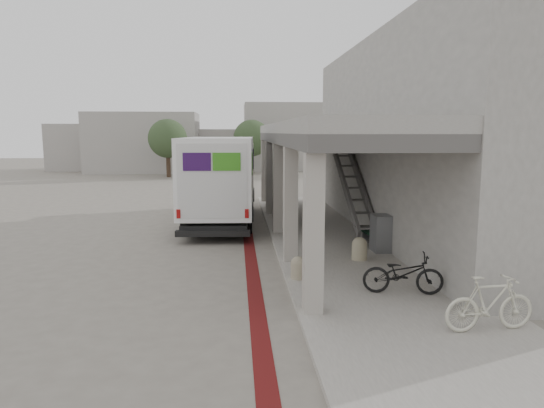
{
  "coord_description": "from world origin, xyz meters",
  "views": [
    {
      "loc": [
        0.59,
        -12.78,
        3.71
      ],
      "look_at": [
        1.65,
        1.39,
        1.6
      ],
      "focal_mm": 32.0,
      "sensor_mm": 36.0,
      "label": 1
    }
  ],
  "objects": [
    {
      "name": "bicycle_black",
      "position": [
        4.29,
        -2.56,
        0.58
      ],
      "size": [
        1.85,
        0.94,
        0.93
      ],
      "primitive_type": "imported",
      "rotation": [
        0.0,
        0.0,
        1.38
      ],
      "color": "black",
      "rests_on": "sidewalk"
    },
    {
      "name": "ground",
      "position": [
        0.0,
        0.0,
        0.0
      ],
      "size": [
        120.0,
        120.0,
        0.0
      ],
      "primitive_type": "plane",
      "color": "slate",
      "rests_on": "ground"
    },
    {
      "name": "distant_backdrop",
      "position": [
        -2.84,
        35.89,
        2.7
      ],
      "size": [
        28.0,
        10.0,
        6.5
      ],
      "color": "#999690",
      "rests_on": "ground"
    },
    {
      "name": "tree_mid",
      "position": [
        2.0,
        30.0,
        3.18
      ],
      "size": [
        3.2,
        3.2,
        4.8
      ],
      "color": "#38281C",
      "rests_on": "ground"
    },
    {
      "name": "bench",
      "position": [
        4.98,
        1.92,
        0.4
      ],
      "size": [
        0.58,
        1.67,
        0.38
      ],
      "rotation": [
        0.0,
        0.0,
        0.14
      ],
      "color": "gray",
      "rests_on": "sidewalk"
    },
    {
      "name": "bike_lane_stripe",
      "position": [
        1.0,
        2.0,
        0.01
      ],
      "size": [
        0.35,
        40.0,
        0.01
      ],
      "primitive_type": "cube",
      "color": "#571111",
      "rests_on": "ground"
    },
    {
      "name": "bollard_near",
      "position": [
        2.1,
        -1.24,
        0.4
      ],
      "size": [
        0.37,
        0.37,
        0.56
      ],
      "color": "gray",
      "rests_on": "sidewalk"
    },
    {
      "name": "fedex_truck",
      "position": [
        -0.02,
        7.03,
        1.87
      ],
      "size": [
        2.93,
        8.33,
        3.51
      ],
      "rotation": [
        0.0,
        0.0,
        -0.05
      ],
      "color": "black",
      "rests_on": "ground"
    },
    {
      "name": "tree_right",
      "position": [
        10.0,
        29.0,
        3.18
      ],
      "size": [
        3.2,
        3.2,
        4.8
      ],
      "color": "#38281C",
      "rests_on": "ground"
    },
    {
      "name": "transit_building",
      "position": [
        6.83,
        4.5,
        3.4
      ],
      "size": [
        7.6,
        17.0,
        7.0
      ],
      "color": "gray",
      "rests_on": "ground"
    },
    {
      "name": "tree_left",
      "position": [
        -5.0,
        28.0,
        3.18
      ],
      "size": [
        3.2,
        3.2,
        4.8
      ],
      "color": "#38281C",
      "rests_on": "ground"
    },
    {
      "name": "bicycle_cream",
      "position": [
        5.15,
        -4.69,
        0.64
      ],
      "size": [
        1.77,
        0.63,
        1.04
      ],
      "primitive_type": "imported",
      "rotation": [
        0.0,
        0.0,
        1.66
      ],
      "color": "beige",
      "rests_on": "sidewalk"
    },
    {
      "name": "utility_cabinet",
      "position": [
        4.96,
        1.31,
        0.68
      ],
      "size": [
        0.52,
        0.69,
        1.12
      ],
      "primitive_type": "cube",
      "rotation": [
        0.0,
        0.0,
        0.03
      ],
      "color": "slate",
      "rests_on": "sidewalk"
    },
    {
      "name": "bollard_far",
      "position": [
        4.07,
        0.41,
        0.44
      ],
      "size": [
        0.43,
        0.43,
        0.65
      ],
      "color": "tan",
      "rests_on": "sidewalk"
    },
    {
      "name": "sidewalk",
      "position": [
        4.0,
        0.0,
        0.06
      ],
      "size": [
        4.4,
        28.0,
        0.12
      ],
      "primitive_type": "cube",
      "color": "gray",
      "rests_on": "ground"
    }
  ]
}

